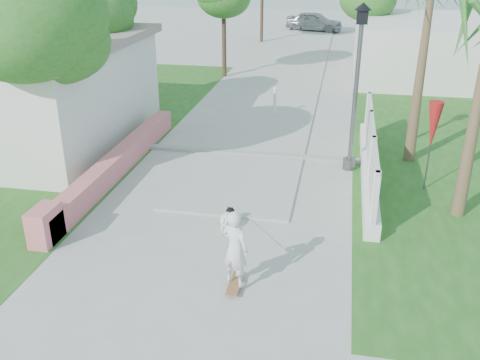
% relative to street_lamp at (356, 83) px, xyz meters
% --- Properties ---
extents(ground, '(90.00, 90.00, 0.00)m').
position_rel_street_lamp_xyz_m(ground, '(-2.90, -5.50, -2.43)').
color(ground, '#B7B7B2').
rests_on(ground, ground).
extents(path_strip, '(3.20, 36.00, 0.06)m').
position_rel_street_lamp_xyz_m(path_strip, '(-2.90, 14.50, -2.40)').
color(path_strip, '#B7B7B2').
rests_on(path_strip, ground).
extents(curb, '(6.50, 0.25, 0.10)m').
position_rel_street_lamp_xyz_m(curb, '(-2.90, 0.50, -2.38)').
color(curb, '#999993').
rests_on(curb, ground).
extents(grass_left, '(8.00, 20.00, 0.01)m').
position_rel_street_lamp_xyz_m(grass_left, '(-9.90, 2.50, -2.42)').
color(grass_left, '#27581B').
rests_on(grass_left, ground).
extents(pink_wall, '(0.45, 8.20, 0.80)m').
position_rel_street_lamp_xyz_m(pink_wall, '(-6.20, -1.95, -2.11)').
color(pink_wall, '#DC7075').
rests_on(pink_wall, ground).
extents(lattice_fence, '(0.35, 7.00, 1.50)m').
position_rel_street_lamp_xyz_m(lattice_fence, '(0.50, -0.50, -1.88)').
color(lattice_fence, white).
rests_on(lattice_fence, ground).
extents(building_right, '(6.00, 8.00, 2.60)m').
position_rel_street_lamp_xyz_m(building_right, '(3.10, 12.50, -1.13)').
color(building_right, silver).
rests_on(building_right, ground).
extents(street_lamp, '(0.44, 0.44, 4.44)m').
position_rel_street_lamp_xyz_m(street_lamp, '(0.00, 0.00, 0.00)').
color(street_lamp, '#59595E').
rests_on(street_lamp, ground).
extents(bollard, '(0.14, 0.14, 1.09)m').
position_rel_street_lamp_xyz_m(bollard, '(-2.70, 4.50, -1.84)').
color(bollard, white).
rests_on(bollard, ground).
extents(patio_umbrella, '(0.36, 0.36, 2.30)m').
position_rel_street_lamp_xyz_m(patio_umbrella, '(1.90, -1.00, -0.74)').
color(patio_umbrella, '#59595E').
rests_on(patio_umbrella, ground).
extents(tree_left_near, '(3.60, 3.60, 5.28)m').
position_rel_street_lamp_xyz_m(tree_left_near, '(-7.38, -2.52, 1.40)').
color(tree_left_near, '#4C3826').
rests_on(tree_left_near, ground).
extents(tree_left_mid, '(3.20, 3.20, 4.85)m').
position_rel_street_lamp_xyz_m(tree_left_mid, '(-8.38, 2.98, 1.07)').
color(tree_left_mid, '#4C3826').
rests_on(tree_left_mid, ground).
extents(skateboarder, '(0.93, 2.73, 1.56)m').
position_rel_street_lamp_xyz_m(skateboarder, '(-2.29, -5.29, -1.71)').
color(skateboarder, '#98643D').
rests_on(skateboarder, ground).
extents(dog, '(0.35, 0.64, 0.44)m').
position_rel_street_lamp_xyz_m(dog, '(-2.61, -3.97, -2.19)').
color(dog, white).
rests_on(dog, ground).
extents(parked_car, '(4.22, 2.45, 1.35)m').
position_rel_street_lamp_xyz_m(parked_car, '(-2.69, 25.66, -1.75)').
color(parked_car, '#999BA0').
rests_on(parked_car, ground).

